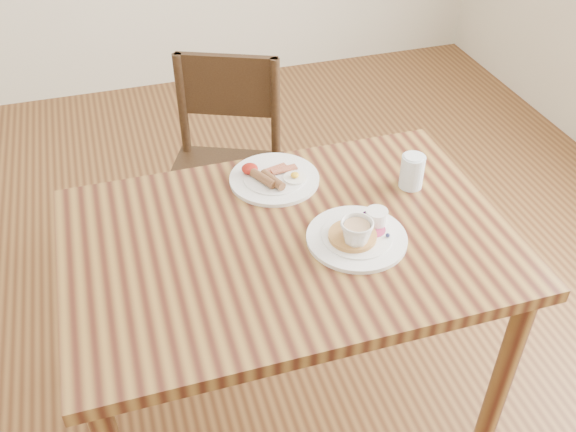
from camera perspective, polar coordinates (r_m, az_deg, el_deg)
The scene contains 7 objects.
ground at distance 2.28m, azimuth 0.00°, elevation -16.29°, with size 5.00×5.00×0.00m, color #542F18.
dining_table at distance 1.79m, azimuth 0.00°, elevation -4.22°, with size 1.20×0.80×0.75m.
chair_far at distance 2.47m, azimuth -5.59°, elevation 4.53°, with size 0.55×0.55×0.88m.
pancake_plate at distance 1.72m, azimuth 6.27°, elevation -1.68°, with size 0.27×0.27×0.06m.
breakfast_plate at distance 1.92m, azimuth -1.34°, elevation 3.42°, with size 0.27×0.27×0.04m.
teacup_saucer at distance 1.67m, azimuth 6.08°, elevation -1.83°, with size 0.14×0.14×0.09m.
water_glass at distance 1.91m, azimuth 10.97°, elevation 3.90°, with size 0.07×0.07×0.10m, color silver.
Camera 1 is at (-0.39, -1.26, 1.87)m, focal length 40.00 mm.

